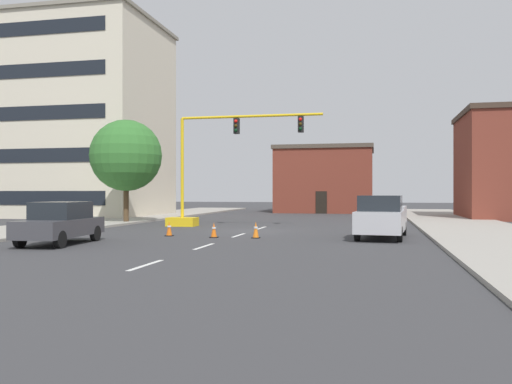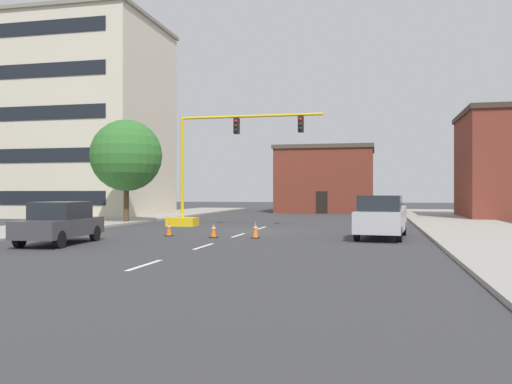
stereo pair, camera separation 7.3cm
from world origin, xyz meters
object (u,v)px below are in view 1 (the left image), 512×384
Objects in this scene: traffic_cone_roadside_a at (169,229)px; traffic_cone_roadside_b at (214,230)px; tree_left_near at (126,156)px; traffic_cone_roadside_c at (256,230)px; pickup_truck_silver at (382,217)px; traffic_signal_gantry at (202,190)px; sedan_dark_gray_near_left at (60,223)px.

traffic_cone_roadside_b is (2.38, -0.38, -0.01)m from traffic_cone_roadside_a.
tree_left_near reaches higher than traffic_cone_roadside_c.
pickup_truck_silver is 7.18× the size of traffic_cone_roadside_c.
traffic_signal_gantry is 13.07× the size of traffic_cone_roadside_a.
traffic_cone_roadside_c is (7.24, 4.49, -0.51)m from sedan_dark_gray_near_left.
tree_left_near reaches higher than traffic_cone_roadside_a.
pickup_truck_silver is 14.18m from sedan_dark_gray_near_left.
tree_left_near is 1.52× the size of sedan_dark_gray_near_left.
traffic_signal_gantry is 9.24m from traffic_cone_roadside_c.
traffic_cone_roadside_b is at bearing -67.74° from traffic_signal_gantry.
traffic_cone_roadside_a is at bearing 58.68° from sedan_dark_gray_near_left.
sedan_dark_gray_near_left is 6.46× the size of traffic_cone_roadside_b.
traffic_cone_roadside_b is at bearing -169.60° from pickup_truck_silver.
tree_left_near reaches higher than traffic_cone_roadside_b.
sedan_dark_gray_near_left is 5.96× the size of traffic_cone_roadside_c.
pickup_truck_silver reaches higher than traffic_cone_roadside_b.
pickup_truck_silver is 1.20× the size of sedan_dark_gray_near_left.
tree_left_near is 14.78m from sedan_dark_gray_near_left.
pickup_truck_silver is at bearing -25.57° from tree_left_near.
pickup_truck_silver is at bearing 5.84° from traffic_cone_roadside_a.
traffic_cone_roadside_c is (5.10, -7.47, -1.90)m from traffic_signal_gantry.
tree_left_near is at bearing 105.51° from sedan_dark_gray_near_left.
traffic_signal_gantry is at bearing 124.33° from traffic_cone_roadside_c.
pickup_truck_silver is 7.52× the size of traffic_cone_roadside_a.
traffic_cone_roadside_c reaches higher than traffic_cone_roadside_a.
traffic_cone_roadside_b is at bearing -9.12° from traffic_cone_roadside_a.
pickup_truck_silver is 5.88m from traffic_cone_roadside_c.
traffic_cone_roadside_b is at bearing -175.74° from traffic_cone_roadside_c.
traffic_cone_roadside_a is 1.04× the size of traffic_cone_roadside_b.
traffic_signal_gantry reaches higher than traffic_cone_roadside_a.
traffic_signal_gantry reaches higher than traffic_cone_roadside_b.
pickup_truck_silver is 7.85m from traffic_cone_roadside_b.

